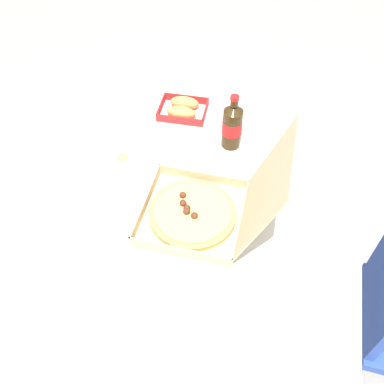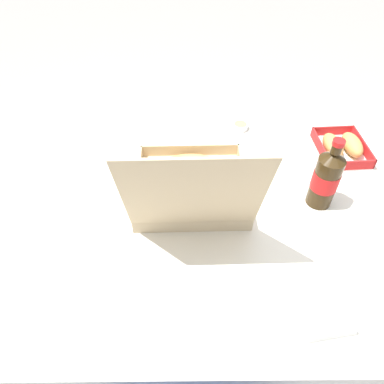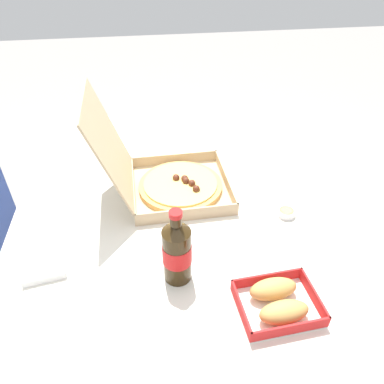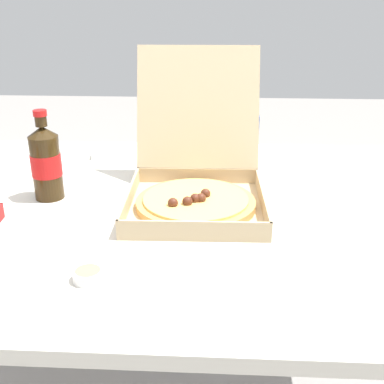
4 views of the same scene
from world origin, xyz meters
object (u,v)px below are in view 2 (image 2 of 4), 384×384
at_px(paper_menu, 64,224).
at_px(dipping_sauce_cup, 240,126).
at_px(bread_side_box, 342,146).
at_px(cola_bottle, 326,178).
at_px(napkin_pile, 323,313).
at_px(pizza_box_open, 192,187).

distance_m(paper_menu, dipping_sauce_cup, 0.69).
bearing_deg(bread_side_box, paper_menu, 19.61).
bearing_deg(cola_bottle, napkin_pile, 77.38).
height_order(cola_bottle, napkin_pile, cola_bottle).
xyz_separation_m(pizza_box_open, paper_menu, (0.35, 0.09, -0.05)).
distance_m(cola_bottle, paper_menu, 0.73).
bearing_deg(paper_menu, napkin_pile, 144.84).
relative_size(bread_side_box, napkin_pile, 1.81).
height_order(cola_bottle, dipping_sauce_cup, cola_bottle).
bearing_deg(bread_side_box, cola_bottle, 59.76).
height_order(paper_menu, napkin_pile, napkin_pile).
relative_size(napkin_pile, dipping_sauce_cup, 1.96).
height_order(pizza_box_open, dipping_sauce_cup, pizza_box_open).
bearing_deg(paper_menu, bread_side_box, -172.71).
relative_size(bread_side_box, cola_bottle, 0.89).
distance_m(napkin_pile, dipping_sauce_cup, 0.73).
relative_size(pizza_box_open, paper_menu, 2.09).
xyz_separation_m(bread_side_box, cola_bottle, (0.13, 0.23, 0.07)).
xyz_separation_m(cola_bottle, napkin_pile, (0.08, 0.35, -0.08)).
bearing_deg(bread_side_box, pizza_box_open, 22.98).
bearing_deg(pizza_box_open, napkin_pile, 128.65).
distance_m(pizza_box_open, paper_menu, 0.37).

